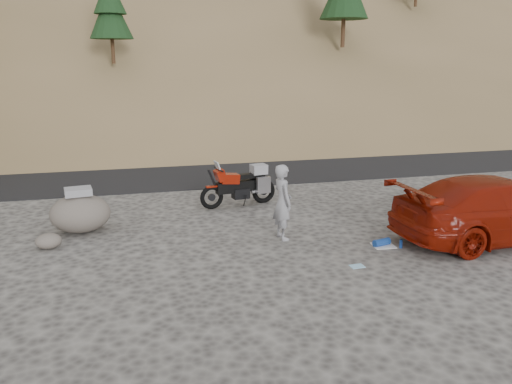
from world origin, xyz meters
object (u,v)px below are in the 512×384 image
man (282,238)px  boulder (80,213)px  red_car (494,238)px  motorcycle (242,185)px

man → boulder: size_ratio=1.19×
red_car → boulder: size_ratio=3.41×
motorcycle → red_car: 7.12m
red_car → motorcycle: bearing=48.1°
motorcycle → boulder: 4.81m
motorcycle → boulder: motorcycle is taller
man → boulder: 5.27m
motorcycle → red_car: size_ratio=0.45×
red_car → boulder: boulder is taller
red_car → boulder: (-10.13, 3.04, 0.51)m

